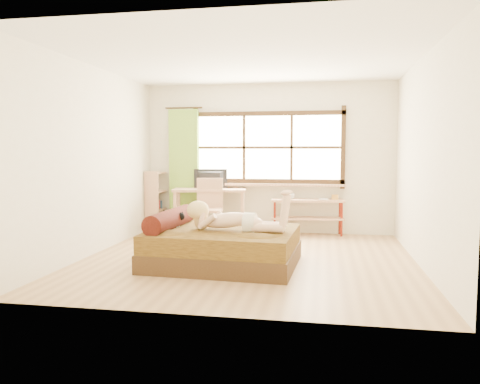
% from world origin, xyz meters
% --- Properties ---
extents(floor, '(4.50, 4.50, 0.00)m').
position_xyz_m(floor, '(0.00, 0.00, 0.00)').
color(floor, '#9E754C').
rests_on(floor, ground).
extents(ceiling, '(4.50, 4.50, 0.00)m').
position_xyz_m(ceiling, '(0.00, 0.00, 2.70)').
color(ceiling, white).
rests_on(ceiling, wall_back).
extents(wall_back, '(4.50, 0.00, 4.50)m').
position_xyz_m(wall_back, '(0.00, 2.25, 1.35)').
color(wall_back, silver).
rests_on(wall_back, floor).
extents(wall_front, '(4.50, 0.00, 4.50)m').
position_xyz_m(wall_front, '(0.00, -2.25, 1.35)').
color(wall_front, silver).
rests_on(wall_front, floor).
extents(wall_left, '(0.00, 4.50, 4.50)m').
position_xyz_m(wall_left, '(-2.25, 0.00, 1.35)').
color(wall_left, silver).
rests_on(wall_left, floor).
extents(wall_right, '(0.00, 4.50, 4.50)m').
position_xyz_m(wall_right, '(2.25, 0.00, 1.35)').
color(wall_right, silver).
rests_on(wall_right, floor).
extents(window, '(2.80, 0.16, 1.46)m').
position_xyz_m(window, '(0.00, 2.22, 1.51)').
color(window, '#FFEDBF').
rests_on(window, wall_back).
extents(curtain, '(0.55, 0.10, 2.20)m').
position_xyz_m(curtain, '(-1.55, 2.13, 1.15)').
color(curtain, '#507D22').
rests_on(curtain, wall_back).
extents(bed, '(1.95, 1.60, 0.71)m').
position_xyz_m(bed, '(-0.31, -0.37, 0.25)').
color(bed, black).
rests_on(bed, floor).
extents(woman, '(1.33, 0.45, 0.56)m').
position_xyz_m(woman, '(-0.11, -0.42, 0.75)').
color(woman, beige).
rests_on(woman, bed).
extents(kitten, '(0.29, 0.13, 0.22)m').
position_xyz_m(kitten, '(-0.98, -0.27, 0.58)').
color(kitten, black).
rests_on(kitten, bed).
extents(desk, '(1.38, 0.80, 0.81)m').
position_xyz_m(desk, '(-1.02, 1.95, 0.70)').
color(desk, '#A57959').
rests_on(desk, floor).
extents(monitor, '(0.61, 0.18, 0.35)m').
position_xyz_m(monitor, '(-1.02, 2.00, 0.98)').
color(monitor, black).
rests_on(monitor, desk).
extents(chair, '(0.52, 0.52, 1.02)m').
position_xyz_m(chair, '(-0.93, 1.59, 0.57)').
color(chair, '#A57959').
rests_on(chair, floor).
extents(pipe_shelf, '(1.29, 0.44, 0.72)m').
position_xyz_m(pipe_shelf, '(0.75, 2.07, 0.47)').
color(pipe_shelf, '#A57959').
rests_on(pipe_shelf, floor).
extents(cup, '(0.14, 0.14, 0.10)m').
position_xyz_m(cup, '(0.44, 2.07, 0.69)').
color(cup, gray).
rests_on(cup, pipe_shelf).
extents(book, '(0.17, 0.22, 0.02)m').
position_xyz_m(book, '(0.94, 2.07, 0.64)').
color(book, gray).
rests_on(book, pipe_shelf).
extents(bookshelf, '(0.31, 0.50, 1.11)m').
position_xyz_m(bookshelf, '(-2.08, 2.10, 0.56)').
color(bookshelf, '#A57959').
rests_on(bookshelf, floor).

